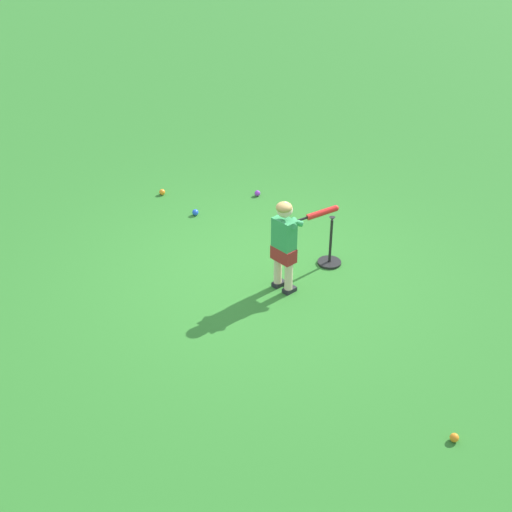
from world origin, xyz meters
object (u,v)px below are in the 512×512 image
at_px(play_ball_far_left, 454,438).
at_px(play_ball_midfield, 195,212).
at_px(child_batter, 286,238).
at_px(play_ball_far_right, 162,192).
at_px(play_ball_behind_batter, 257,193).
at_px(batting_tee, 330,256).

bearing_deg(play_ball_far_left, play_ball_midfield, 25.77).
relative_size(child_batter, play_ball_far_left, 14.04).
xyz_separation_m(play_ball_far_right, play_ball_behind_batter, (-0.17, -1.34, -0.00)).
bearing_deg(batting_tee, play_ball_behind_batter, 19.44).
distance_m(child_batter, play_ball_far_left, 2.69).
height_order(play_ball_midfield, play_ball_behind_batter, play_ball_midfield).
bearing_deg(play_ball_far_left, child_batter, 24.53).
bearing_deg(child_batter, batting_tee, -51.20).
relative_size(child_batter, play_ball_far_right, 12.76).
xyz_separation_m(child_batter, play_ball_far_left, (-2.39, -1.09, -0.61)).
relative_size(child_batter, play_ball_midfield, 12.73).
relative_size(play_ball_far_left, play_ball_midfield, 0.91).
bearing_deg(play_ball_far_left, batting_tee, 9.87).
bearing_deg(play_ball_far_right, play_ball_far_left, -153.01).
bearing_deg(play_ball_midfield, play_ball_far_left, -154.23).
xyz_separation_m(play_ball_behind_batter, batting_tee, (-1.89, -0.67, 0.06)).
height_order(play_ball_far_left, play_ball_behind_batter, play_ball_behind_batter).
relative_size(play_ball_midfield, play_ball_behind_batter, 1.02).
bearing_deg(play_ball_behind_batter, play_ball_midfield, 119.71).
bearing_deg(play_ball_behind_batter, play_ball_far_left, -166.22).
height_order(child_batter, batting_tee, child_batter).
distance_m(play_ball_far_left, play_ball_midfield, 4.72).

